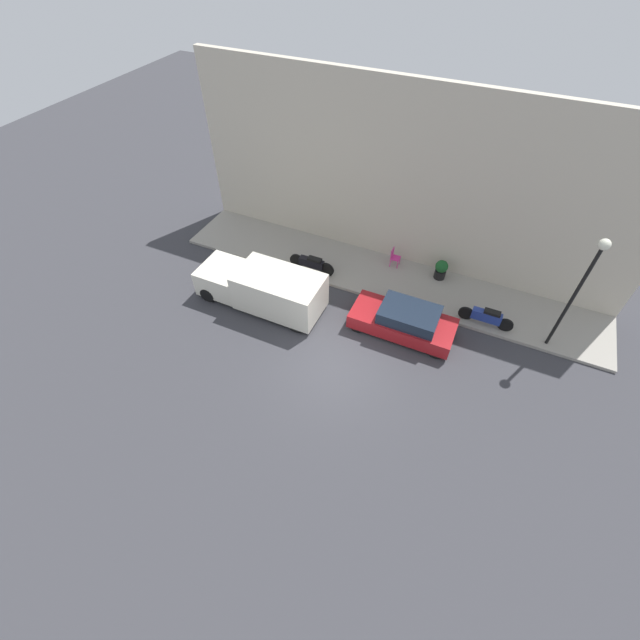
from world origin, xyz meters
TOP-DOWN VIEW (x-y plane):
  - ground_plane at (0.00, 0.00)m, footprint 60.00×60.00m
  - sidewalk at (5.46, 0.00)m, footprint 3.02×18.89m
  - building_facade at (7.12, 0.00)m, footprint 0.30×18.89m
  - parked_car at (2.71, -1.76)m, footprint 1.70×4.02m
  - delivery_van at (1.82, 4.01)m, footprint 1.94×5.33m
  - motorcycle_blue at (4.31, -4.63)m, footprint 0.30×2.12m
  - motorcycle_black at (4.39, 3.00)m, footprint 0.30×2.14m
  - streetlamp at (4.33, -6.99)m, footprint 0.37×0.37m
  - potted_plant at (6.36, -2.31)m, footprint 0.55×0.55m
  - cafe_chair at (6.35, -0.18)m, footprint 0.40×0.40m

SIDE VIEW (x-z plane):
  - ground_plane at x=0.00m, z-range 0.00..0.00m
  - sidewalk at x=5.46m, z-range 0.00..0.14m
  - motorcycle_blue at x=4.31m, z-range 0.17..0.96m
  - motorcycle_black at x=4.39m, z-range 0.19..0.96m
  - parked_car at x=2.71m, z-range -0.03..1.23m
  - potted_plant at x=6.36m, z-range 0.16..1.06m
  - cafe_chair at x=6.35m, z-range 0.19..1.05m
  - delivery_van at x=1.82m, z-range 0.02..1.76m
  - streetlamp at x=4.33m, z-range 1.02..5.82m
  - building_facade at x=7.12m, z-range 0.00..7.75m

